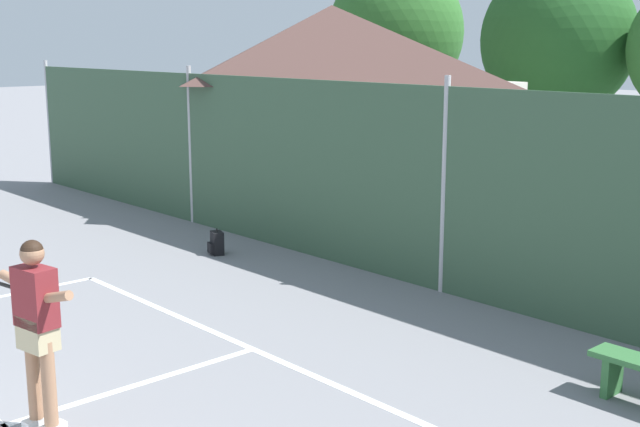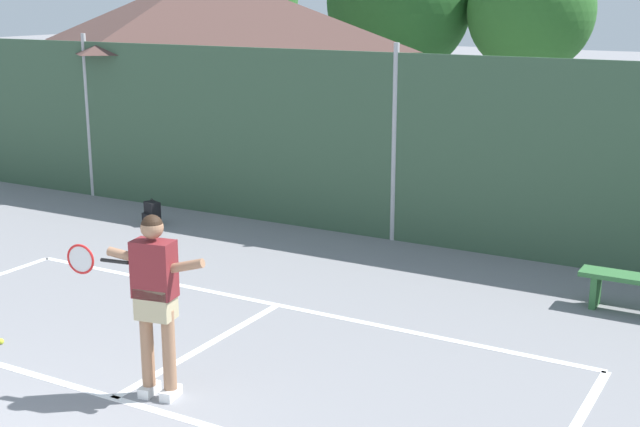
{
  "view_description": "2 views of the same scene",
  "coord_description": "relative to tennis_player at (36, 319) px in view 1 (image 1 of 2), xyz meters",
  "views": [
    {
      "loc": [
        7.48,
        -0.21,
        3.6
      ],
      "look_at": [
        0.37,
        6.25,
        1.61
      ],
      "focal_mm": 46.63,
      "sensor_mm": 36.0,
      "label": 1
    },
    {
      "loc": [
        5.61,
        -3.33,
        3.87
      ],
      "look_at": [
        0.47,
        5.78,
        1.21
      ],
      "focal_mm": 48.62,
      "sensor_mm": 36.0,
      "label": 2
    }
  ],
  "objects": [
    {
      "name": "chainlink_fence",
      "position": [
        -0.35,
        6.26,
        0.39
      ],
      "size": [
        26.09,
        0.09,
        3.14
      ],
      "color": "#38563D",
      "rests_on": "ground"
    },
    {
      "name": "clubhouse_building",
      "position": [
        -6.52,
        9.8,
        1.16
      ],
      "size": [
        7.25,
        5.65,
        4.39
      ],
      "color": "beige",
      "rests_on": "ground"
    },
    {
      "name": "tennis_player",
      "position": [
        0.0,
        0.0,
        0.0
      ],
      "size": [
        1.41,
        0.43,
        1.85
      ],
      "color": "silver",
      "rests_on": "ground"
    },
    {
      "name": "backpack_black",
      "position": [
        -4.36,
        5.08,
        -0.92
      ],
      "size": [
        0.33,
        0.31,
        0.46
      ],
      "color": "black",
      "rests_on": "ground"
    }
  ]
}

